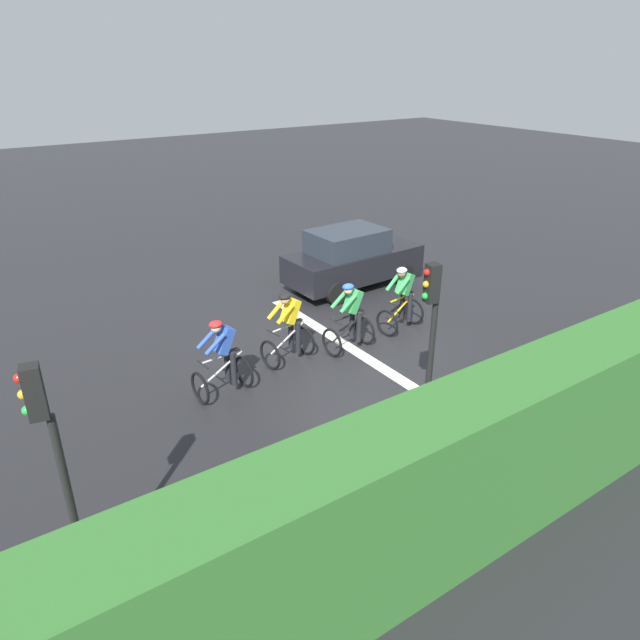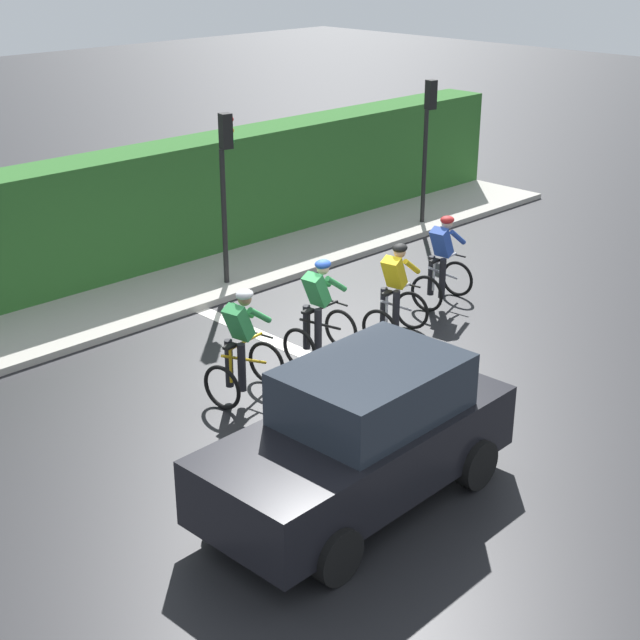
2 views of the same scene
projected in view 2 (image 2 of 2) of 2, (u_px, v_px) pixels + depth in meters
ground_plane at (309, 362)px, 15.11m from camera, size 80.00×80.00×0.00m
sidewalk_kerb at (231, 266)px, 19.26m from camera, size 2.80×18.33×0.12m
stone_wall_low at (203, 243)px, 19.75m from camera, size 0.44×18.33×0.68m
hedge_wall at (192, 199)px, 19.61m from camera, size 1.10×18.33×2.43m
road_marking_stop_line at (316, 359)px, 15.22m from camera, size 7.00×0.30×0.01m
cyclist_lead at (442, 263)px, 17.16m from camera, size 0.78×1.14×1.66m
cyclist_second at (395, 295)px, 15.67m from camera, size 0.85×1.18×1.66m
cyclist_mid at (319, 313)px, 14.93m from camera, size 0.77×1.13×1.66m
cyclist_fourth at (242, 347)px, 13.70m from camera, size 0.86×1.18×1.66m
car_black at (361, 436)px, 11.14m from camera, size 1.99×4.15×1.76m
traffic_light_near_crossing at (225, 174)px, 17.42m from camera, size 0.24×0.31×3.34m
traffic_light_far_junction at (428, 131)px, 21.18m from camera, size 0.23×0.31×3.34m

